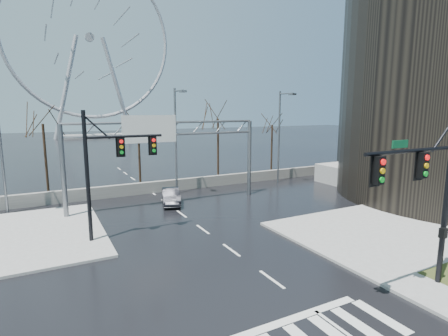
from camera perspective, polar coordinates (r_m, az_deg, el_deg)
ground at (r=17.66m, az=7.81°, el=-17.57°), size 260.00×260.00×0.00m
sidewalk_right_ext at (r=25.52m, az=23.91°, el=-9.47°), size 12.00×10.00×0.15m
sidewalk_far at (r=26.02m, az=-30.55°, el=-9.64°), size 10.00×12.00×0.15m
barrier_wall at (r=34.82m, az=-11.67°, el=-3.09°), size 52.00×0.50×1.10m
signal_mast_near at (r=17.13m, az=30.64°, el=-2.41°), size 5.52×0.41×8.00m
signal_mast_far at (r=22.18m, az=-18.62°, el=0.75°), size 4.72×0.41×8.00m
sign_gantry at (r=29.22m, az=-9.90°, el=3.78°), size 16.36×0.40×7.60m
streetlight_mid at (r=32.95m, az=-7.72°, el=5.70°), size 0.50×2.55×10.00m
streetlight_right at (r=38.73m, az=9.29°, el=6.21°), size 0.50×2.55×10.00m
tree_left at (r=36.28m, az=-27.40°, el=5.21°), size 3.75×3.75×7.50m
tree_center at (r=38.47m, az=-13.78°, el=4.97°), size 3.25×3.25×6.50m
tree_right at (r=40.61m, az=-0.99°, el=6.94°), size 3.90×3.90×7.80m
tree_far_right at (r=45.23m, az=7.86°, el=6.09°), size 3.40×3.40×6.80m
ferris_wheel at (r=110.17m, az=-21.04°, el=18.33°), size 45.00×6.00×50.91m
car at (r=30.40m, az=-8.67°, el=-4.59°), size 2.49×4.34×1.35m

